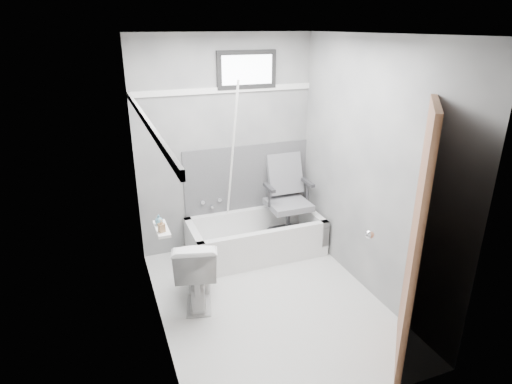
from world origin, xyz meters
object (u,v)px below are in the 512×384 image
bathtub (256,237)px  soap_bottle_b (159,219)px  toilet (197,269)px  office_chair (288,199)px  door (475,255)px  soap_bottle_a (161,226)px

bathtub → soap_bottle_b: size_ratio=17.35×
bathtub → toilet: toilet is taller
office_chair → door: door is taller
bathtub → soap_bottle_b: 1.58m
bathtub → soap_bottle_a: (-1.16, -0.92, 0.76)m
toilet → soap_bottle_a: bearing=54.6°
toilet → door: 2.33m
door → soap_bottle_a: bearing=146.1°
office_chair → door: (0.34, -2.26, 0.40)m
door → soap_bottle_b: bearing=143.3°
office_chair → bathtub: bearing=-173.2°
bathtub → soap_bottle_a: bearing=-141.5°
door → soap_bottle_b: door is taller
bathtub → office_chair: (0.42, 0.05, 0.39)m
bathtub → soap_bottle_b: bearing=-146.0°
door → soap_bottle_a: 2.31m
toilet → soap_bottle_b: bearing=36.6°
office_chair → soap_bottle_b: size_ratio=11.01×
office_chair → soap_bottle_a: size_ratio=8.94×
bathtub → toilet: bearing=-142.2°
bathtub → toilet: (-0.84, -0.65, 0.13)m
office_chair → toilet: (-1.26, -0.70, -0.25)m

